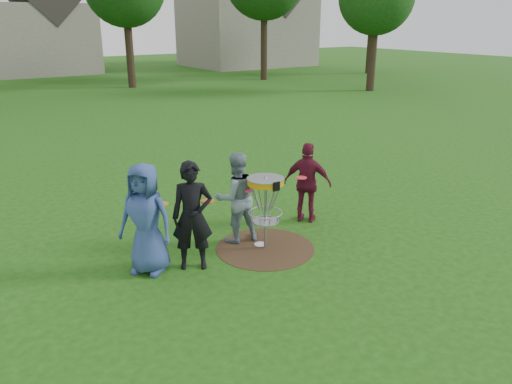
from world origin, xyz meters
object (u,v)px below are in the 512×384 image
player_grey (236,197)px  player_blue (146,219)px  player_black (192,216)px  player_maroon (308,183)px  disc_golf_basket (265,196)px

player_grey → player_blue: bearing=16.2°
player_blue → player_black: size_ratio=1.01×
player_black → player_maroon: 2.91m
player_maroon → disc_golf_basket: bearing=73.4°
player_black → player_grey: 1.27m
player_blue → player_grey: (1.84, 0.23, -0.07)m
player_blue → player_grey: player_blue is taller
player_maroon → disc_golf_basket: (-1.46, -0.61, 0.19)m
player_blue → player_black: (0.69, -0.29, -0.01)m
player_black → disc_golf_basket: bearing=25.2°
player_grey → disc_golf_basket: bearing=121.6°
player_maroon → player_blue: bearing=54.7°
player_grey → player_maroon: (1.70, 0.02, -0.03)m
player_blue → player_black: bearing=26.1°
player_black → disc_golf_basket: 1.40m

